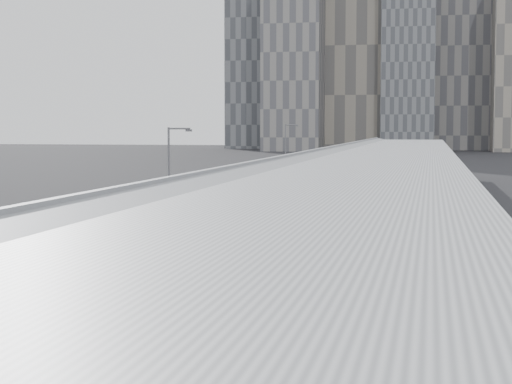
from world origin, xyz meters
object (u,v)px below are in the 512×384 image
(street_lamp_near, at_px, (171,175))
(bus_2, at_px, (221,229))
(bus_3, at_px, (265,209))
(bus_6, at_px, (323,181))
(shipping_container, at_px, (296,174))
(bus_4, at_px, (290,198))
(bus_5, at_px, (308,189))
(bus_7, at_px, (333,176))
(street_lamp_far, at_px, (287,152))
(bus_0, at_px, (70,307))
(suv, at_px, (315,173))
(bus_1, at_px, (175,254))

(street_lamp_near, bearing_deg, bus_2, -44.67)
(bus_3, xyz_separation_m, bus_6, (0.05, 41.99, -0.04))
(bus_3, bearing_deg, bus_2, -88.12)
(bus_2, relative_size, shipping_container, 2.00)
(street_lamp_near, bearing_deg, bus_4, 73.17)
(bus_5, height_order, bus_7, bus_7)
(street_lamp_far, bearing_deg, bus_5, -74.42)
(bus_4, height_order, bus_7, bus_4)
(bus_5, bearing_deg, street_lamp_far, 108.86)
(bus_6, bearing_deg, shipping_container, 106.69)
(bus_2, bearing_deg, bus_5, 90.12)
(bus_2, xyz_separation_m, bus_7, (0.48, 69.10, 0.05))
(bus_0, distance_m, shipping_container, 104.98)
(bus_3, distance_m, bus_5, 26.76)
(street_lamp_near, relative_size, suv, 1.60)
(bus_2, xyz_separation_m, bus_5, (0.69, 40.79, 0.02))
(bus_5, relative_size, bus_6, 0.98)
(bus_1, relative_size, bus_3, 0.99)
(bus_4, height_order, bus_5, bus_4)
(bus_3, bearing_deg, street_lamp_far, 101.48)
(bus_1, height_order, street_lamp_far, street_lamp_far)
(bus_7, bearing_deg, street_lamp_far, -143.30)
(bus_5, distance_m, bus_7, 28.31)
(bus_6, bearing_deg, suv, 97.50)
(suv, bearing_deg, bus_4, -94.55)
(bus_3, height_order, shipping_container, bus_3)
(suv, bearing_deg, bus_2, -96.57)
(bus_0, distance_m, bus_1, 14.22)
(bus_1, distance_m, bus_6, 69.58)
(street_lamp_near, xyz_separation_m, suv, (-0.12, 88.53, -4.44))
(street_lamp_far, bearing_deg, bus_6, -52.48)
(bus_7, height_order, shipping_container, bus_7)
(bus_7, relative_size, suv, 2.37)
(bus_6, xyz_separation_m, street_lamp_near, (-6.11, -50.58, 3.56))
(bus_1, relative_size, suv, 2.44)
(shipping_container, bearing_deg, bus_0, -77.10)
(bus_2, distance_m, shipping_container, 77.25)
(bus_3, height_order, street_lamp_near, street_lamp_near)
(bus_4, xyz_separation_m, shipping_container, (-7.23, 50.62, -0.27))
(street_lamp_far, distance_m, suv, 29.82)
(bus_6, bearing_deg, bus_1, -91.85)
(bus_5, height_order, street_lamp_far, street_lamp_far)
(street_lamp_near, height_order, shipping_container, street_lamp_near)
(bus_1, distance_m, suv, 107.72)
(bus_0, relative_size, bus_2, 0.94)
(bus_6, height_order, bus_7, bus_6)
(bus_2, relative_size, suv, 2.30)
(bus_7, height_order, street_lamp_far, street_lamp_far)
(bus_3, relative_size, shipping_container, 2.15)
(street_lamp_near, height_order, suv, street_lamp_near)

